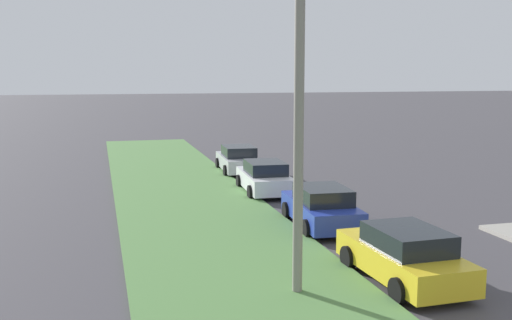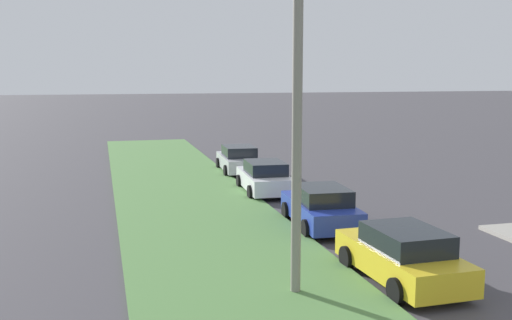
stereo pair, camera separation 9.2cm
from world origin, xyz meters
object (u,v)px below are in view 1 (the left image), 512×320
Objects in this scene: parked_car_blue at (321,207)px; parked_car_silver at (238,160)px; parked_car_yellow at (404,255)px; streetlight at (314,116)px; parked_car_white at (265,178)px.

parked_car_blue is 12.12m from parked_car_silver.
parked_car_blue is at bearing -176.62° from parked_car_silver.
parked_car_yellow is 5.79m from parked_car_blue.
streetlight reaches higher than parked_car_blue.
parked_car_blue is (5.79, 0.06, 0.00)m from parked_car_yellow.
parked_car_white is at bearing -0.39° from parked_car_yellow.
parked_car_white and parked_car_silver have the same top height.
parked_car_yellow is at bearing -175.56° from parked_car_white.
parked_car_blue is 6.33m from parked_car_white.
streetlight is (-6.08, 2.57, 3.67)m from parked_car_blue.
parked_car_silver is (12.12, 0.18, 0.00)m from parked_car_blue.
parked_car_blue is 1.00× the size of parked_car_silver.
parked_car_yellow is at bearing -176.26° from parked_car_blue.
parked_car_white is 0.58× the size of streetlight.
parked_car_yellow is 1.00× the size of parked_car_silver.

